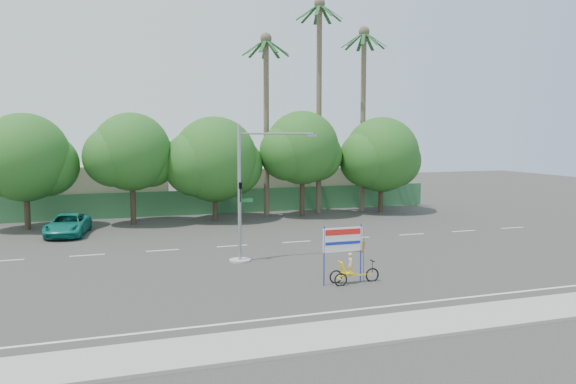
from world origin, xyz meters
name	(u,v)px	position (x,y,z in m)	size (l,w,h in m)	color
ground	(313,276)	(0.00, 0.00, 0.00)	(120.00, 120.00, 0.00)	#33302D
sidewalk_near	(394,327)	(0.00, -7.50, 0.06)	(50.00, 2.40, 0.12)	gray
fence	(219,202)	(0.00, 21.50, 1.00)	(38.00, 0.08, 2.00)	#336B3D
building_left	(90,188)	(-10.00, 26.00, 2.00)	(12.00, 8.00, 4.00)	#BBAF95
building_right	(293,185)	(8.00, 26.00, 1.80)	(14.00, 8.00, 3.60)	#BBAF95
tree_far_left	(24,160)	(-14.05, 18.00, 4.76)	(7.14, 6.00, 7.96)	#473828
tree_left	(131,155)	(-7.05, 18.00, 5.06)	(6.66, 5.60, 8.07)	#473828
tree_center	(214,162)	(-1.05, 18.00, 4.47)	(7.62, 6.40, 7.85)	#473828
tree_right	(302,150)	(5.95, 18.00, 5.24)	(6.90, 5.80, 8.36)	#473828
tree_far_right	(381,157)	(12.95, 18.00, 4.64)	(7.38, 6.20, 7.94)	#473828
palm_tall	(319,86)	(8.00, 19.50, 10.46)	(3.73, 3.79, 17.45)	#70604C
palm_mid	(363,100)	(12.00, 19.50, 9.40)	(3.73, 3.79, 15.45)	#70604C
palm_short	(266,105)	(3.50, 19.50, 8.86)	(3.73, 3.79, 14.45)	#70604C
traffic_signal	(245,205)	(-2.20, 3.98, 2.92)	(4.72, 1.10, 7.00)	gray
trike_billboard	(348,260)	(0.94, -1.73, 1.06)	(2.68, 0.61, 2.63)	black
pickup_truck	(68,225)	(-11.28, 14.79, 0.69)	(2.29, 4.98, 1.38)	#107466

